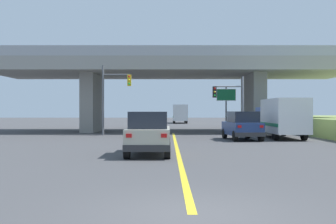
{
  "coord_description": "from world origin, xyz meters",
  "views": [
    {
      "loc": [
        -0.48,
        -7.67,
        2.05
      ],
      "look_at": [
        -0.41,
        21.53,
        1.97
      ],
      "focal_mm": 41.61,
      "sensor_mm": 36.0,
      "label": 1
    }
  ],
  "objects": [
    {
      "name": "traffic_signal_nearside",
      "position": [
        5.04,
        25.81,
        3.08
      ],
      "size": [
        2.69,
        0.36,
        5.02
      ],
      "color": "slate",
      "rests_on": "ground"
    },
    {
      "name": "box_truck",
      "position": [
        8.04,
        21.53,
        1.57
      ],
      "size": [
        2.33,
        7.09,
        2.94
      ],
      "color": "navy",
      "rests_on": "ground"
    },
    {
      "name": "highway_sign",
      "position": [
        4.94,
        28.54,
        3.16
      ],
      "size": [
        1.8,
        0.17,
        4.27
      ],
      "color": "#56595E",
      "rests_on": "ground"
    },
    {
      "name": "traffic_signal_farside",
      "position": [
        -5.21,
        25.08,
        3.67
      ],
      "size": [
        2.46,
        0.36,
        5.91
      ],
      "color": "#56595E",
      "rests_on": "ground"
    },
    {
      "name": "ground",
      "position": [
        0.0,
        31.18,
        0.0
      ],
      "size": [
        160.0,
        160.0,
        0.0
      ],
      "primitive_type": "plane",
      "color": "#424244"
    },
    {
      "name": "lane_divider_stripe",
      "position": [
        0.0,
        14.03,
        0.0
      ],
      "size": [
        0.2,
        28.06,
        0.01
      ],
      "primitive_type": "cube",
      "color": "yellow",
      "rests_on": "ground"
    },
    {
      "name": "suv_lead",
      "position": [
        -1.38,
        10.52,
        1.01
      ],
      "size": [
        1.99,
        4.49,
        2.02
      ],
      "color": "#B7B29E",
      "rests_on": "ground"
    },
    {
      "name": "suv_crossing",
      "position": [
        4.77,
        19.81,
        1.01
      ],
      "size": [
        2.35,
        4.41,
        2.02
      ],
      "rotation": [
        0.0,
        0.0,
        0.08
      ],
      "color": "navy",
      "rests_on": "ground"
    },
    {
      "name": "semi_truck_distant",
      "position": [
        1.53,
        57.55,
        1.62
      ],
      "size": [
        2.33,
        7.4,
        3.08
      ],
      "color": "silver",
      "rests_on": "ground"
    },
    {
      "name": "overpass_bridge",
      "position": [
        0.0,
        31.18,
        5.72
      ],
      "size": [
        35.02,
        10.43,
        7.75
      ],
      "color": "gray",
      "rests_on": "ground"
    }
  ]
}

